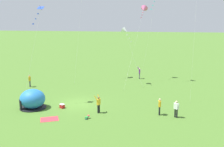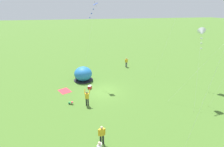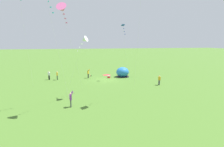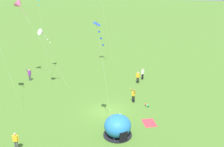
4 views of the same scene
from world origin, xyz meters
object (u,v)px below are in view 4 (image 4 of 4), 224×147
(toddler_crawling, at_px, (147,105))
(kite_white, at_px, (42,33))
(cooler_box, at_px, (119,117))
(person_far_back, at_px, (143,73))
(popup_tent, at_px, (118,126))
(person_with_toddler, at_px, (138,77))
(person_center_field, at_px, (16,140))
(kite_blue, at_px, (99,31))
(person_arms_raised, at_px, (29,74))
(kite_pink, at_px, (19,5))
(person_watching_sky, at_px, (133,95))

(toddler_crawling, relative_size, kite_white, 0.07)
(cooler_box, xyz_separation_m, person_far_back, (12.01, -0.76, 0.74))
(popup_tent, xyz_separation_m, cooler_box, (3.11, 0.56, -0.78))
(cooler_box, relative_size, toddler_crawling, 1.18)
(popup_tent, distance_m, toddler_crawling, 6.97)
(person_with_toddler, relative_size, person_center_field, 1.00)
(cooler_box, distance_m, person_with_toddler, 10.44)
(person_center_field, height_order, person_far_back, same)
(popup_tent, relative_size, person_with_toddler, 1.63)
(popup_tent, relative_size, kite_blue, 0.26)
(toddler_crawling, relative_size, person_center_field, 0.32)
(person_arms_raised, bearing_deg, person_center_field, -152.94)
(person_far_back, height_order, kite_pink, kite_pink)
(toddler_crawling, xyz_separation_m, person_center_field, (-11.08, 10.21, 0.79))
(toddler_crawling, bearing_deg, kite_white, 82.21)
(person_watching_sky, xyz_separation_m, person_far_back, (7.78, 0.02, -0.03))
(person_with_toddler, relative_size, kite_white, 0.21)
(person_arms_raised, relative_size, kite_pink, 0.16)
(cooler_box, distance_m, kite_white, 14.79)
(toddler_crawling, height_order, person_arms_raised, person_arms_raised)
(toddler_crawling, height_order, person_watching_sky, person_watching_sky)
(popup_tent, distance_m, kite_blue, 9.24)
(person_watching_sky, distance_m, person_center_field, 14.50)
(popup_tent, height_order, cooler_box, popup_tent)
(person_with_toddler, bearing_deg, popup_tent, -178.92)
(kite_pink, bearing_deg, person_far_back, -75.69)
(person_center_field, bearing_deg, kite_white, 16.49)
(kite_white, bearing_deg, person_with_toddler, -67.13)
(toddler_crawling, height_order, person_center_field, person_center_field)
(cooler_box, height_order, person_arms_raised, person_arms_raised)
(toddler_crawling, height_order, person_with_toddler, person_with_toddler)
(kite_blue, bearing_deg, person_center_field, 127.59)
(popup_tent, relative_size, person_watching_sky, 1.49)
(person_with_toddler, xyz_separation_m, person_arms_raised, (-3.06, 15.58, 0.03))
(toddler_crawling, xyz_separation_m, person_with_toddler, (6.90, 2.26, 0.79))
(person_far_back, relative_size, kite_blue, 0.16)
(person_center_field, relative_size, kite_pink, 0.15)
(person_arms_raised, distance_m, kite_pink, 9.86)
(person_watching_sky, height_order, kite_white, kite_white)
(person_arms_raised, bearing_deg, person_with_toddler, -78.90)
(toddler_crawling, bearing_deg, cooler_box, 143.87)
(popup_tent, distance_m, person_arms_raised, 18.98)
(cooler_box, xyz_separation_m, person_arms_raised, (7.35, 15.28, 0.78))
(person_far_back, relative_size, kite_pink, 0.15)
(person_center_field, bearing_deg, popup_tent, -61.48)
(person_far_back, bearing_deg, kite_blue, 171.93)
(popup_tent, xyz_separation_m, person_arms_raised, (10.47, 15.83, 0.00))
(cooler_box, distance_m, kite_blue, 10.26)
(popup_tent, bearing_deg, kite_blue, 77.78)
(toddler_crawling, distance_m, kite_white, 16.09)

